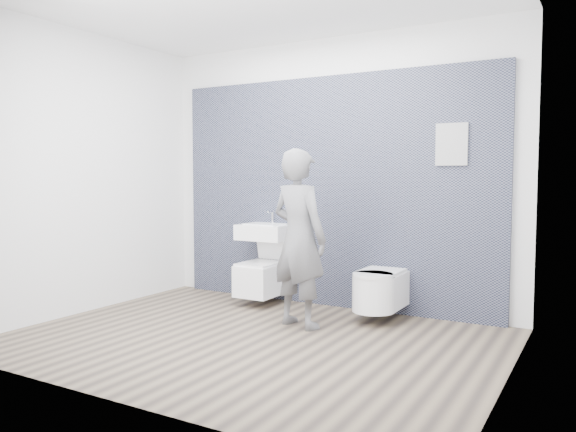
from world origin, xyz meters
The scene contains 8 objects.
ground centered at (0.00, 0.00, 0.00)m, with size 4.00×4.00×0.00m, color brown.
room_shell centered at (0.00, 0.00, 1.74)m, with size 4.00×4.00×4.00m.
tile_wall centered at (0.00, 1.47, 0.00)m, with size 3.60×0.06×2.40m, color black.
washbasin centered at (-0.64, 1.23, 0.77)m, with size 0.55×0.41×0.41m.
toilet_square centered at (-0.64, 1.16, 0.29)m, with size 0.39×0.56×0.76m.
toilet_rounded centered at (0.69, 1.10, 0.29)m, with size 0.39×0.66×0.36m.
info_placard centered at (1.27, 1.43, 0.00)m, with size 0.29×0.03×0.39m, color silver.
visitor centered at (0.14, 0.56, 0.80)m, with size 0.59×0.39×1.61m, color slate.
Camera 1 is at (2.55, -3.85, 1.36)m, focal length 35.00 mm.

